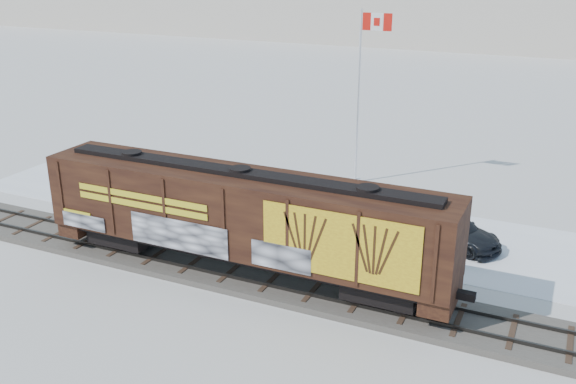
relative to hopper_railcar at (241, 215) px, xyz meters
The scene contains 8 objects.
ground 3.05m from the hopper_railcar, behind, with size 500.00×500.00×0.00m, color white.
rail_track 2.90m from the hopper_railcar, behind, with size 50.00×3.40×0.43m.
parking_strip 8.10m from the hopper_railcar, 93.89° to the left, with size 40.00×8.00×0.03m, color white.
hopper_railcar is the anchor object (origin of this frame).
flagpole 14.33m from the hopper_railcar, 88.37° to the left, with size 2.30×0.90×10.62m.
car_silver 12.95m from the hopper_railcar, 142.27° to the left, with size 2.03×5.05×1.72m, color silver.
car_white 9.50m from the hopper_railcar, 125.38° to the left, with size 1.56×4.49×1.48m, color silver.
car_dark 10.97m from the hopper_railcar, 44.10° to the left, with size 2.06×5.08×1.47m, color black.
Camera 1 is at (13.05, -22.33, 13.53)m, focal length 40.00 mm.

